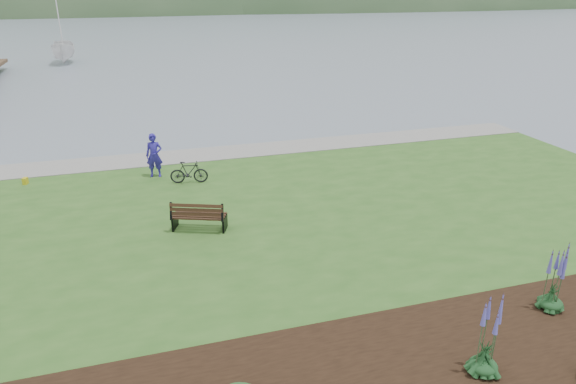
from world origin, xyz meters
name	(u,v)px	position (x,y,z in m)	size (l,w,h in m)	color
ground	(251,216)	(0.00, 0.00, 0.00)	(600.00, 600.00, 0.00)	slate
lawn	(264,234)	(0.00, -2.00, 0.20)	(34.00, 20.00, 0.40)	#2E591F
shoreline_path	(219,153)	(0.00, 6.90, 0.42)	(34.00, 2.20, 0.03)	gray
garden_bed	(479,357)	(3.00, -9.80, 0.42)	(24.00, 4.40, 0.04)	black
far_hillside	(196,11)	(20.00, 170.00, 0.00)	(580.00, 80.00, 38.00)	#31512D
park_bench	(198,216)	(-2.14, -1.50, 0.95)	(1.94, 1.34, 1.12)	black
person	(154,152)	(-3.21, 4.42, 1.53)	(0.82, 0.56, 2.25)	#2A2094
bicycle_b	(189,172)	(-1.91, 3.18, 0.88)	(1.58, 0.46, 0.95)	black
sailboat	(66,63)	(-10.64, 46.34, 0.00)	(10.88, 11.07, 28.67)	silver
pannier	(25,181)	(-8.54, 5.06, 0.54)	(0.17, 0.26, 0.28)	gold
echium_0	(488,340)	(2.76, -10.24, 1.27)	(0.62, 0.62, 2.07)	#153A1C
echium_1	(556,280)	(5.89, -8.75, 1.29)	(0.62, 0.62, 2.01)	#153A1C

